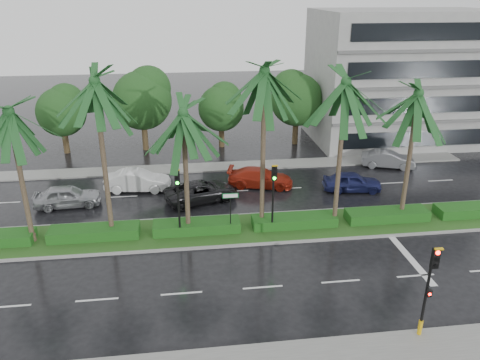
{
  "coord_description": "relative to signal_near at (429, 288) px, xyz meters",
  "views": [
    {
      "loc": [
        -3.56,
        -24.11,
        13.72
      ],
      "look_at": [
        -0.31,
        1.5,
        3.13
      ],
      "focal_mm": 35.0,
      "sensor_mm": 36.0,
      "label": 1
    }
  ],
  "objects": [
    {
      "name": "ground",
      "position": [
        -6.0,
        9.39,
        -2.5
      ],
      "size": [
        120.0,
        120.0,
        0.0
      ],
      "primitive_type": "plane",
      "color": "black",
      "rests_on": "ground"
    },
    {
      "name": "car_darkgrey",
      "position": [
        -8.5,
        15.04,
        -1.8
      ],
      "size": [
        3.83,
        5.57,
        1.42
      ],
      "primitive_type": "imported",
      "rotation": [
        0.0,
        0.0,
        1.89
      ],
      "color": "black",
      "rests_on": "ground"
    },
    {
      "name": "car_grey",
      "position": [
        7.12,
        19.7,
        -1.81
      ],
      "size": [
        2.73,
        4.49,
        1.4
      ],
      "primitive_type": "imported",
      "rotation": [
        0.0,
        0.0,
        1.25
      ],
      "color": "slate",
      "rests_on": "ground"
    },
    {
      "name": "median",
      "position": [
        -6.0,
        10.39,
        -2.42
      ],
      "size": [
        36.0,
        4.0,
        0.15
      ],
      "color": "gray",
      "rests_on": "ground"
    },
    {
      "name": "signal_median_right",
      "position": [
        -4.5,
        9.69,
        0.49
      ],
      "size": [
        0.34,
        0.42,
        4.36
      ],
      "color": "black",
      "rests_on": "median"
    },
    {
      "name": "car_white",
      "position": [
        -13.0,
        17.42,
        -1.74
      ],
      "size": [
        2.09,
        4.78,
        1.53
      ],
      "primitive_type": "imported",
      "rotation": [
        0.0,
        0.0,
        1.47
      ],
      "color": "silver",
      "rests_on": "ground"
    },
    {
      "name": "bg_trees",
      "position": [
        -4.21,
        26.98,
        2.11
      ],
      "size": [
        32.89,
        5.5,
        7.95
      ],
      "color": "#3D2D1C",
      "rests_on": "ground"
    },
    {
      "name": "lane_markings",
      "position": [
        -2.96,
        8.96,
        -2.5
      ],
      "size": [
        34.0,
        13.06,
        0.01
      ],
      "color": "silver",
      "rests_on": "ground"
    },
    {
      "name": "far_sidewalk",
      "position": [
        -6.0,
        21.39,
        -2.44
      ],
      "size": [
        40.0,
        2.0,
        0.12
      ],
      "primitive_type": "cube",
      "color": "slate",
      "rests_on": "ground"
    },
    {
      "name": "palm_row",
      "position": [
        -7.25,
        10.41,
        5.38
      ],
      "size": [
        26.3,
        4.2,
        10.27
      ],
      "color": "#3C2E22",
      "rests_on": "median"
    },
    {
      "name": "signal_near",
      "position": [
        0.0,
        0.0,
        0.0
      ],
      "size": [
        0.34,
        0.45,
        4.36
      ],
      "color": "black",
      "rests_on": "near_sidewalk"
    },
    {
      "name": "building",
      "position": [
        11.0,
        27.39,
        3.5
      ],
      "size": [
        16.0,
        10.0,
        12.0
      ],
      "primitive_type": "cube",
      "color": "gray",
      "rests_on": "ground"
    },
    {
      "name": "street_sign",
      "position": [
        -7.0,
        9.87,
        -0.38
      ],
      "size": [
        0.95,
        0.09,
        2.6
      ],
      "color": "black",
      "rests_on": "median"
    },
    {
      "name": "hedge",
      "position": [
        -6.0,
        10.39,
        -2.05
      ],
      "size": [
        35.2,
        1.4,
        0.6
      ],
      "color": "#164F16",
      "rests_on": "median"
    },
    {
      "name": "car_blue",
      "position": [
        2.5,
        15.39,
        -1.79
      ],
      "size": [
        2.23,
        4.38,
        1.43
      ],
      "primitive_type": "imported",
      "rotation": [
        0.0,
        0.0,
        1.44
      ],
      "color": "navy",
      "rests_on": "ground"
    },
    {
      "name": "car_silver",
      "position": [
        -17.5,
        15.26,
        -1.76
      ],
      "size": [
        2.12,
        4.49,
        1.49
      ],
      "primitive_type": "imported",
      "rotation": [
        0.0,
        0.0,
        1.65
      ],
      "color": "#999BA0",
      "rests_on": "ground"
    },
    {
      "name": "car_red",
      "position": [
        -4.0,
        17.06,
        -1.81
      ],
      "size": [
        3.09,
        5.15,
        1.4
      ],
      "primitive_type": "imported",
      "rotation": [
        0.0,
        0.0,
        1.32
      ],
      "color": "maroon",
      "rests_on": "ground"
    },
    {
      "name": "signal_median_left",
      "position": [
        -10.0,
        9.69,
        0.49
      ],
      "size": [
        0.34,
        0.42,
        4.36
      ],
      "color": "black",
      "rests_on": "median"
    }
  ]
}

